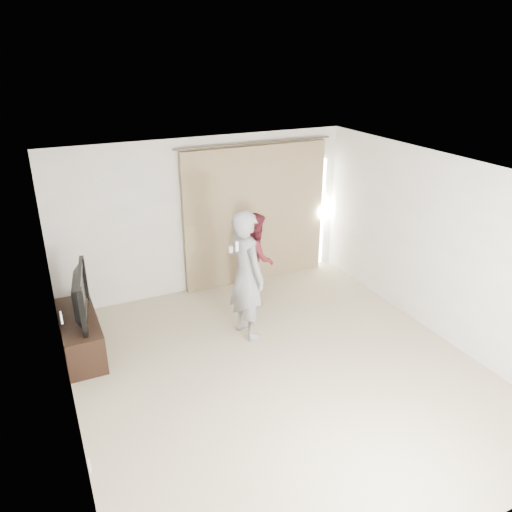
# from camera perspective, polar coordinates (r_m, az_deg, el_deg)

# --- Properties ---
(floor) EXTENTS (5.50, 5.50, 0.00)m
(floor) POSITION_cam_1_polar(r_m,az_deg,el_deg) (6.67, 2.79, -13.01)
(floor) COLOR #BAAD8B
(floor) RESTS_ON ground
(wall_back) EXTENTS (5.00, 0.04, 2.60)m
(wall_back) POSITION_cam_1_polar(r_m,az_deg,el_deg) (8.34, -5.86, 4.61)
(wall_back) COLOR beige
(wall_back) RESTS_ON ground
(wall_left) EXTENTS (0.04, 5.50, 2.60)m
(wall_left) POSITION_cam_1_polar(r_m,az_deg,el_deg) (5.42, -21.27, -7.63)
(wall_left) COLOR beige
(wall_left) RESTS_ON ground
(ceiling) EXTENTS (5.00, 5.50, 0.01)m
(ceiling) POSITION_cam_1_polar(r_m,az_deg,el_deg) (5.55, 3.31, 9.25)
(ceiling) COLOR silver
(ceiling) RESTS_ON wall_back
(curtain) EXTENTS (2.80, 0.11, 2.46)m
(curtain) POSITION_cam_1_polar(r_m,az_deg,el_deg) (8.64, 0.05, 4.70)
(curtain) COLOR tan
(curtain) RESTS_ON ground
(tv_console) EXTENTS (0.48, 1.39, 0.54)m
(tv_console) POSITION_cam_1_polar(r_m,az_deg,el_deg) (7.30, -19.43, -8.45)
(tv_console) COLOR black
(tv_console) RESTS_ON ground
(tv) EXTENTS (0.32, 1.15, 0.66)m
(tv) POSITION_cam_1_polar(r_m,az_deg,el_deg) (7.02, -20.06, -4.27)
(tv) COLOR black
(tv) RESTS_ON tv_console
(scratching_post) EXTENTS (0.34, 0.34, 0.46)m
(scratching_post) POSITION_cam_1_polar(r_m,az_deg,el_deg) (8.07, -18.91, -5.89)
(scratching_post) COLOR tan
(scratching_post) RESTS_ON ground
(person_man) EXTENTS (0.57, 0.76, 1.89)m
(person_man) POSITION_cam_1_polar(r_m,az_deg,el_deg) (6.97, -1.11, -2.20)
(person_man) COLOR gray
(person_man) RESTS_ON ground
(person_woman) EXTENTS (0.78, 0.87, 1.48)m
(person_woman) POSITION_cam_1_polar(r_m,az_deg,el_deg) (8.09, -0.02, -0.09)
(person_woman) COLOR maroon
(person_woman) RESTS_ON ground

